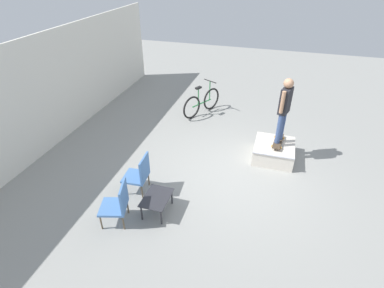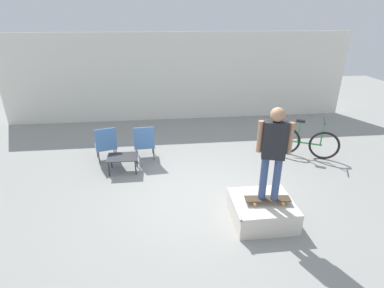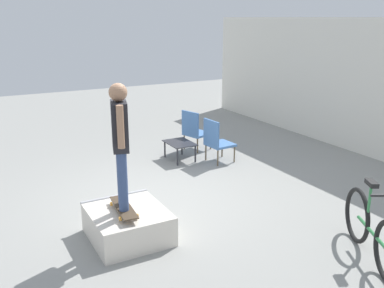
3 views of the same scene
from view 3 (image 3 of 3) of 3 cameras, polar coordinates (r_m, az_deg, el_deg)
The scene contains 9 objects.
ground_plane at distance 7.41m, azimuth -4.74°, elevation -7.38°, with size 24.00×24.00×0.00m, color gray.
house_wall_back at distance 10.12m, azimuth 22.93°, elevation 6.74°, with size 12.00×0.06×3.00m.
skate_ramp_box at distance 6.16m, azimuth -8.54°, elevation -10.53°, with size 1.12×1.02×0.45m.
skateboard_on_ramp at distance 5.97m, azimuth -9.10°, elevation -8.35°, with size 0.83×0.31×0.07m.
person_skater at distance 5.62m, azimuth -9.56°, elevation 0.99°, with size 0.55×0.30×1.69m.
coffee_table at distance 9.27m, azimuth -1.65°, elevation -0.10°, with size 0.72×0.53×0.39m.
patio_chair_left at distance 9.91m, azimuth 0.32°, elevation 1.92°, with size 0.64×0.64×0.94m.
patio_chair_right at distance 9.10m, azimuth 3.27°, elevation 0.55°, with size 0.56×0.56×0.94m.
bicycle at distance 5.97m, azimuth 22.89°, elevation -10.61°, with size 1.57×0.86×1.07m.
Camera 3 is at (6.22, -2.69, 3.00)m, focal length 40.00 mm.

